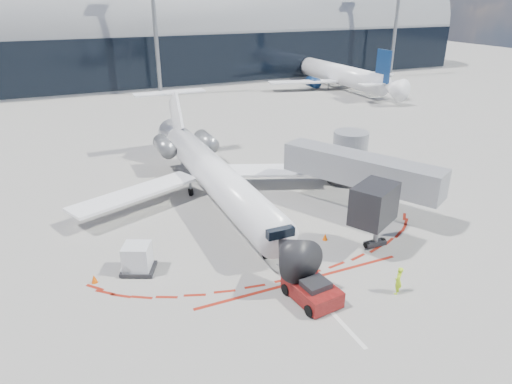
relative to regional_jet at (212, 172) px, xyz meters
name	(u,v)px	position (x,y,z in m)	size (l,w,h in m)	color
ground	(234,208)	(1.00, -2.56, -2.47)	(260.00, 260.00, 0.00)	slate
apron_centerline	(226,199)	(1.00, -0.56, -2.47)	(0.25, 40.00, 0.01)	silver
apron_stop_bar	(302,281)	(1.00, -14.06, -2.47)	(14.00, 0.25, 0.01)	maroon
terminal_building	(112,38)	(1.00, 62.41, 6.05)	(150.00, 24.15, 24.00)	gray
jet_bridge	(357,169)	(10.80, -5.58, 0.53)	(10.03, 15.20, 4.90)	gray
light_mast_centre	(155,20)	(6.00, 45.44, 10.03)	(0.70, 0.70, 25.00)	slate
light_mast_east	(397,15)	(56.00, 45.44, 10.03)	(0.70, 0.70, 25.00)	slate
regional_jet	(212,172)	(0.00, 0.00, 0.00)	(23.99, 29.58, 7.41)	white
pushback_tug	(312,290)	(0.58, -15.91, -1.86)	(2.62, 5.44, 1.39)	#540C0C
ramp_worker	(398,281)	(5.48, -17.45, -1.59)	(0.64, 0.42, 1.76)	#B7EB18
uld_container	(137,259)	(-8.05, -8.91, -1.53)	(2.57, 2.42, 1.92)	black
safety_cone_left	(94,279)	(-10.76, -9.04, -2.20)	(0.39, 0.39, 0.54)	#EF5605
safety_cone_right	(325,237)	(5.01, -10.24, -2.21)	(0.37, 0.37, 0.52)	#EF5605
bg_airliner_1	(337,59)	(38.37, 39.90, 2.68)	(31.85, 33.72, 10.30)	white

